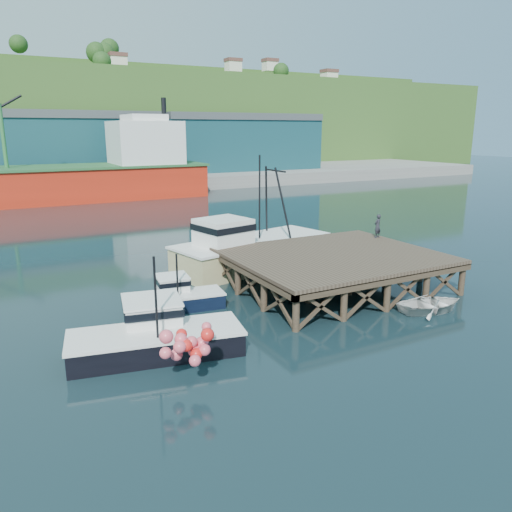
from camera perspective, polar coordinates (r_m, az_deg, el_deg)
ground at (r=28.12m, az=-0.30°, el=-5.23°), size 300.00×300.00×0.00m
wharf at (r=30.26m, az=9.11°, el=-0.15°), size 12.00×10.00×2.62m
far_quay at (r=94.61m, az=-20.80°, el=8.28°), size 160.00×40.00×2.00m
warehouse_mid at (r=89.34m, az=-20.66°, el=11.54°), size 28.00×16.00×9.00m
warehouse_right at (r=98.11m, az=-2.66°, el=12.58°), size 30.00×16.00×9.00m
cargo_ship at (r=71.79m, az=-25.23°, el=8.08°), size 55.50×10.00×13.75m
hillside at (r=124.05m, az=-23.20°, el=13.91°), size 220.00×50.00×22.00m
boat_navy at (r=27.32m, az=-9.22°, el=-4.59°), size 5.28×3.08×3.18m
boat_black at (r=22.20m, az=-11.41°, el=-8.70°), size 7.70×6.40×4.53m
trawler at (r=34.62m, az=-0.73°, el=1.26°), size 12.16×6.55×7.73m
dinghy at (r=28.16m, az=19.42°, el=-5.21°), size 4.06×3.15×0.77m
dockworker at (r=35.31m, az=13.73°, el=3.35°), size 0.68×0.53×1.63m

